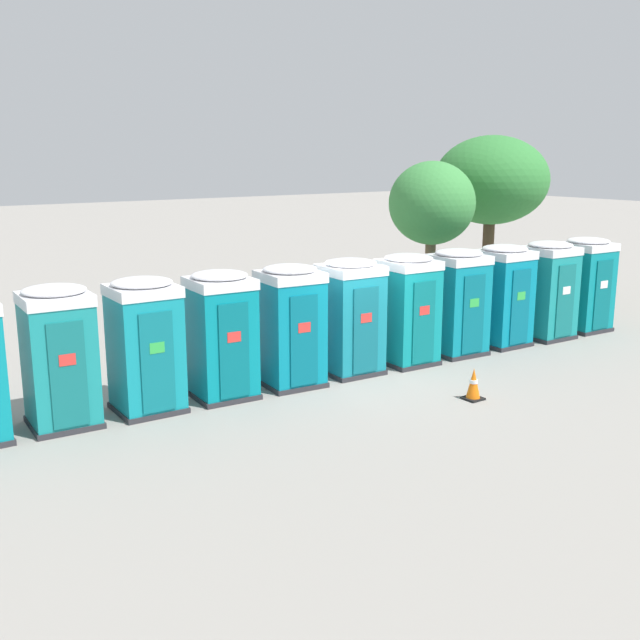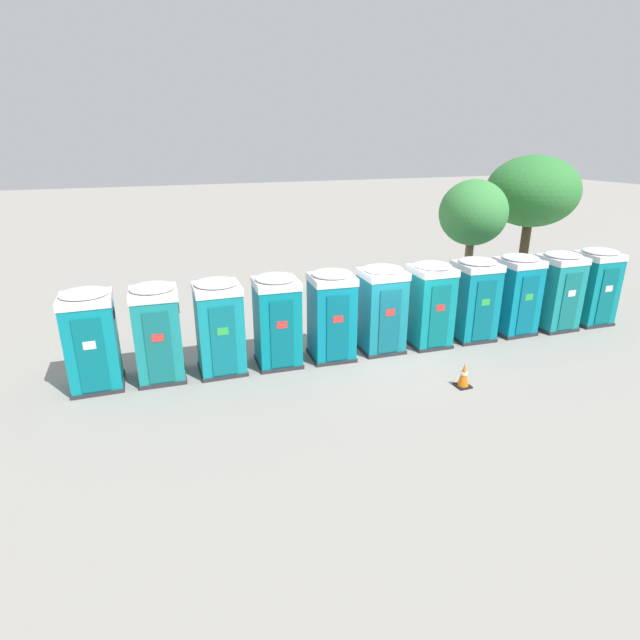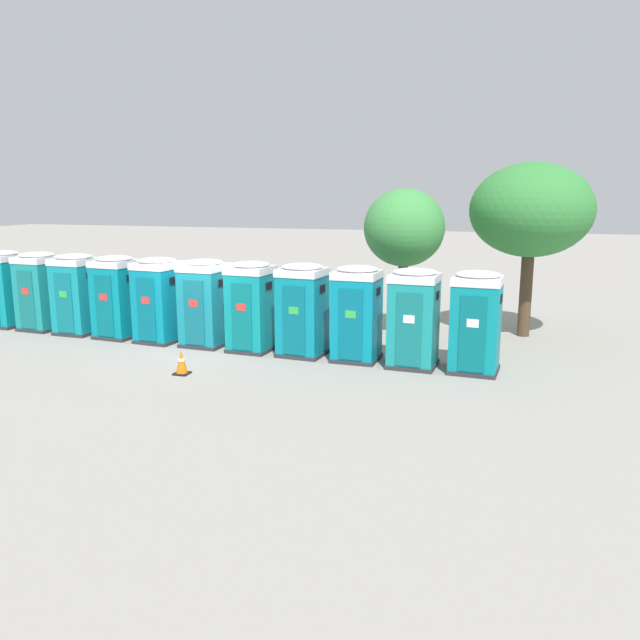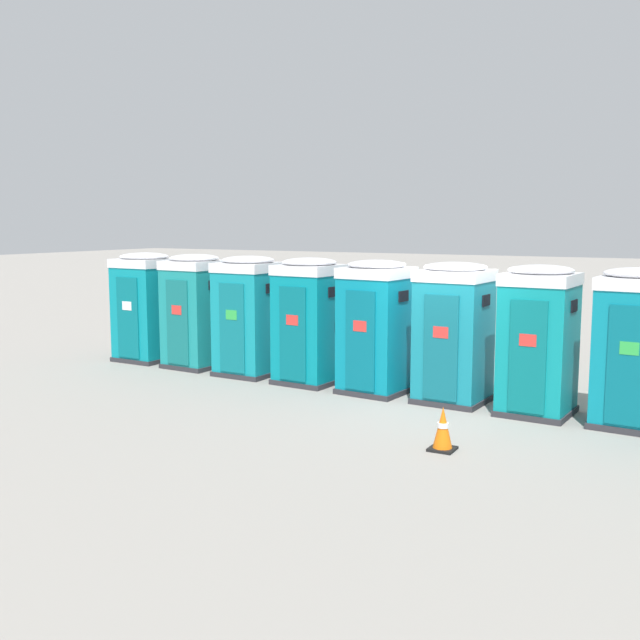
% 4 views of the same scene
% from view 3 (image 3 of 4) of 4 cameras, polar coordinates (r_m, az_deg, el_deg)
% --- Properties ---
extents(ground_plane, '(120.00, 120.00, 0.00)m').
position_cam_3_polar(ground_plane, '(18.47, -10.72, -2.43)').
color(ground_plane, gray).
extents(portapotty_0, '(1.25, 1.23, 2.54)m').
position_cam_3_polar(portapotty_0, '(23.33, -26.95, 2.61)').
color(portapotty_0, '#2D2D33').
rests_on(portapotty_0, ground).
extents(portapotty_1, '(1.24, 1.26, 2.54)m').
position_cam_3_polar(portapotty_1, '(22.22, -24.26, 2.46)').
color(portapotty_1, '#2D2D33').
rests_on(portapotty_1, ground).
extents(portapotty_2, '(1.23, 1.23, 2.54)m').
position_cam_3_polar(portapotty_2, '(21.12, -21.38, 2.27)').
color(portapotty_2, '#2D2D33').
rests_on(portapotty_2, ground).
extents(portapotty_3, '(1.26, 1.27, 2.54)m').
position_cam_3_polar(portapotty_3, '(20.12, -18.11, 2.07)').
color(portapotty_3, '#2D2D33').
rests_on(portapotty_3, ground).
extents(portapotty_4, '(1.28, 1.30, 2.54)m').
position_cam_3_polar(portapotty_4, '(19.17, -14.58, 1.82)').
color(portapotty_4, '#2D2D33').
rests_on(portapotty_4, ground).
extents(portapotty_5, '(1.27, 1.26, 2.54)m').
position_cam_3_polar(portapotty_5, '(18.38, -10.52, 1.60)').
color(portapotty_5, '#2D2D33').
rests_on(portapotty_5, ground).
extents(portapotty_6, '(1.22, 1.26, 2.54)m').
position_cam_3_polar(portapotty_6, '(17.59, -6.32, 1.28)').
color(portapotty_6, '#2D2D33').
rests_on(portapotty_6, ground).
extents(portapotty_7, '(1.29, 1.28, 2.54)m').
position_cam_3_polar(portapotty_7, '(16.98, -1.61, 0.99)').
color(portapotty_7, '#2D2D33').
rests_on(portapotty_7, ground).
extents(portapotty_8, '(1.22, 1.23, 2.54)m').
position_cam_3_polar(portapotty_8, '(16.49, 3.39, 0.65)').
color(portapotty_8, '#2D2D33').
rests_on(portapotty_8, ground).
extents(portapotty_9, '(1.25, 1.24, 2.54)m').
position_cam_3_polar(portapotty_9, '(16.03, 8.56, 0.23)').
color(portapotty_9, '#2D2D33').
rests_on(portapotty_9, ground).
extents(portapotty_10, '(1.26, 1.27, 2.54)m').
position_cam_3_polar(portapotty_10, '(15.83, 14.06, -0.13)').
color(portapotty_10, '#2D2D33').
rests_on(portapotty_10, ground).
extents(street_tree_0, '(3.66, 3.66, 5.31)m').
position_cam_3_polar(street_tree_0, '(20.12, 18.74, 9.43)').
color(street_tree_0, '#4C3826').
rests_on(street_tree_0, ground).
extents(street_tree_1, '(2.46, 2.46, 4.54)m').
position_cam_3_polar(street_tree_1, '(19.32, 7.70, 8.26)').
color(street_tree_1, brown).
rests_on(street_tree_1, ground).
extents(traffic_cone, '(0.36, 0.36, 0.64)m').
position_cam_3_polar(traffic_cone, '(15.73, -12.55, -3.77)').
color(traffic_cone, black).
rests_on(traffic_cone, ground).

